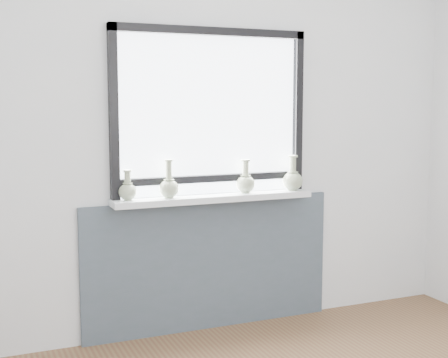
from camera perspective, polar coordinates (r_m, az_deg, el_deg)
name	(u,v)px	position (r m, az deg, el deg)	size (l,w,h in m)	color
back_wall	(208,131)	(4.02, -1.45, 4.39)	(3.60, 0.02, 2.60)	silver
apron_panel	(210,264)	(4.12, -1.25, -7.80)	(1.70, 0.03, 0.86)	#454F5F
windowsill	(214,198)	(3.97, -0.90, -1.74)	(1.32, 0.18, 0.04)	silver
window	(210,109)	(3.98, -1.26, 6.39)	(1.30, 0.06, 1.05)	black
vase_a	(128,190)	(3.79, -8.80, -0.99)	(0.11, 0.11, 0.18)	#A7B490
vase_b	(169,186)	(3.85, -5.06, -0.67)	(0.12, 0.12, 0.24)	#A7B490
vase_c	(246,182)	(4.05, 1.98, -0.27)	(0.12, 0.12, 0.22)	#A7B490
vase_d	(293,179)	(4.18, 6.29, -0.01)	(0.14, 0.14, 0.23)	#A7B490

